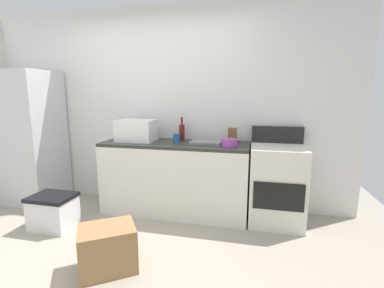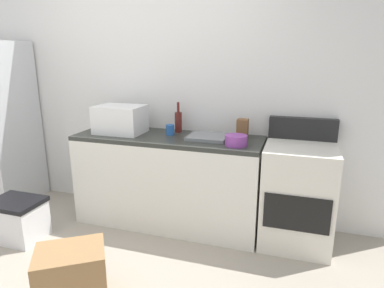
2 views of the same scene
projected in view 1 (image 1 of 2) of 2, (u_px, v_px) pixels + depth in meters
name	position (u px, v px, depth m)	size (l,w,h in m)	color
ground_plane	(105.00, 264.00, 2.36)	(6.00, 6.00, 0.00)	#9E9384
wall_back	(161.00, 108.00, 3.62)	(5.00, 0.10, 2.60)	silver
kitchen_counter	(175.00, 178.00, 3.37)	(1.80, 0.60, 0.90)	silver
refrigerator	(31.00, 138.00, 3.69)	(0.68, 0.66, 1.79)	silver
stove_oven	(276.00, 183.00, 3.10)	(0.60, 0.61, 1.10)	silver
microwave	(137.00, 130.00, 3.37)	(0.46, 0.34, 0.27)	white
sink_basin	(207.00, 142.00, 3.22)	(0.36, 0.32, 0.03)	slate
wine_bottle	(182.00, 132.00, 3.45)	(0.07, 0.07, 0.30)	#591E19
coffee_mug	(176.00, 138.00, 3.33)	(0.08, 0.08, 0.10)	#2659A5
knife_block	(232.00, 135.00, 3.25)	(0.10, 0.10, 0.18)	brown
mixing_bowl	(230.00, 143.00, 3.00)	(0.19, 0.19, 0.09)	purple
cardboard_box_medium	(108.00, 248.00, 2.27)	(0.46, 0.35, 0.38)	olive
storage_bin	(53.00, 211.00, 2.99)	(0.46, 0.36, 0.38)	silver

